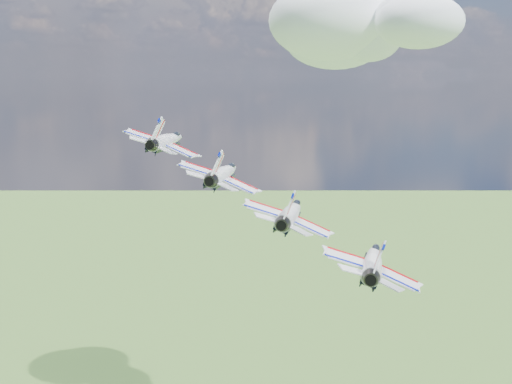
# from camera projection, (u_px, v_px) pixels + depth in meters

# --- Properties ---
(cloud_far) EXTENTS (65.84, 51.73, 25.87)m
(cloud_far) POSITION_uv_depth(u_px,v_px,m) (388.00, 28.00, 264.63)
(cloud_far) COLOR white
(jet_0) EXTENTS (12.77, 16.08, 7.45)m
(jet_0) POSITION_uv_depth(u_px,v_px,m) (168.00, 140.00, 95.93)
(jet_0) COLOR silver
(jet_1) EXTENTS (12.77, 16.08, 7.45)m
(jet_1) POSITION_uv_depth(u_px,v_px,m) (224.00, 173.00, 88.09)
(jet_1) COLOR white
(jet_2) EXTENTS (12.77, 16.08, 7.45)m
(jet_2) POSITION_uv_depth(u_px,v_px,m) (291.00, 213.00, 80.26)
(jet_2) COLOR white
(jet_3) EXTENTS (12.77, 16.08, 7.45)m
(jet_3) POSITION_uv_depth(u_px,v_px,m) (373.00, 261.00, 72.42)
(jet_3) COLOR white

